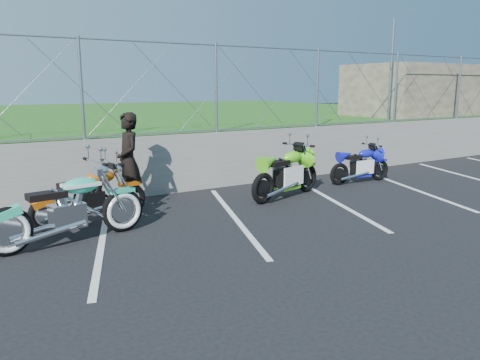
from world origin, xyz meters
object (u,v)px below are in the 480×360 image
cruiser_turquoise (71,211)px  person_standing (129,161)px  naked_orange (92,198)px  sportbike_blue (361,166)px  sportbike_green (287,175)px

cruiser_turquoise → person_standing: (1.42, 1.52, 0.44)m
naked_orange → sportbike_blue: 6.57m
naked_orange → sportbike_green: bearing=-13.0°
naked_orange → person_standing: (0.89, 0.67, 0.48)m
cruiser_turquoise → naked_orange: size_ratio=1.17×
cruiser_turquoise → sportbike_blue: (7.10, 1.00, -0.09)m
cruiser_turquoise → person_standing: size_ratio=1.31×
sportbike_blue → person_standing: size_ratio=0.97×
sportbike_green → sportbike_blue: size_ratio=1.17×
sportbike_blue → cruiser_turquoise: bearing=-167.3°
sportbike_green → person_standing: person_standing is taller
sportbike_green → sportbike_blue: bearing=-7.9°
person_standing → cruiser_turquoise: bearing=-41.1°
naked_orange → sportbike_blue: (6.57, 0.14, -0.05)m
cruiser_turquoise → sportbike_green: (4.59, 0.67, -0.01)m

